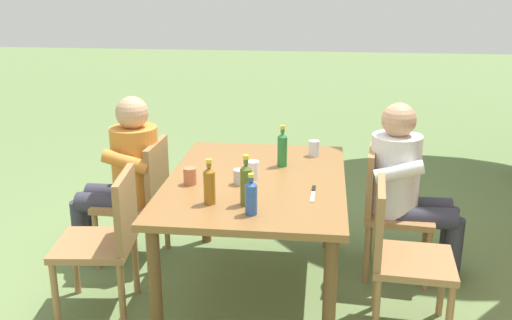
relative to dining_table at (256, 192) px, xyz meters
name	(u,v)px	position (x,y,z in m)	size (l,w,h in m)	color
ground_plane	(256,289)	(0.00, 0.00, -0.67)	(24.00, 24.00, 0.00)	#6B844C
dining_table	(256,192)	(0.00, 0.00, 0.00)	(1.51, 1.08, 0.76)	olive
chair_far_left	(388,205)	(-0.35, 0.84, -0.18)	(0.49, 0.49, 0.87)	#A37547
chair_near_left	(142,195)	(-0.34, -0.84, -0.18)	(0.45, 0.45, 0.87)	#A37547
chair_near_right	(107,236)	(0.33, -0.84, -0.18)	(0.48, 0.48, 0.87)	#A37547
chair_far_right	(399,251)	(0.33, 0.84, -0.18)	(0.47, 0.47, 0.87)	#A37547
person_in_white_shirt	(407,182)	(-0.34, 0.95, -0.02)	(0.47, 0.62, 1.18)	white
person_in_plaid_shirt	(125,171)	(-0.34, -0.95, -0.02)	(0.47, 0.62, 1.18)	orange
bottle_amber	(209,185)	(0.43, -0.20, 0.20)	(0.06, 0.06, 0.25)	#996019
bottle_green	(282,149)	(-0.27, 0.14, 0.20)	(0.06, 0.06, 0.27)	#287A38
bottle_blue	(251,197)	(0.55, 0.04, 0.18)	(0.06, 0.06, 0.22)	#2D56A3
bottle_olive	(246,183)	(0.42, -0.01, 0.21)	(0.06, 0.06, 0.28)	#566623
cup_white	(253,170)	(0.00, -0.02, 0.14)	(0.07, 0.07, 0.11)	white
cup_steel	(240,177)	(0.10, -0.08, 0.13)	(0.08, 0.08, 0.09)	#B2B7BC
cup_terracotta	(190,176)	(0.14, -0.38, 0.14)	(0.08, 0.08, 0.10)	#BC6B47
cup_glass	(314,148)	(-0.51, 0.34, 0.14)	(0.07, 0.07, 0.11)	silver
table_knife	(313,193)	(0.21, 0.35, 0.09)	(0.24, 0.03, 0.01)	silver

